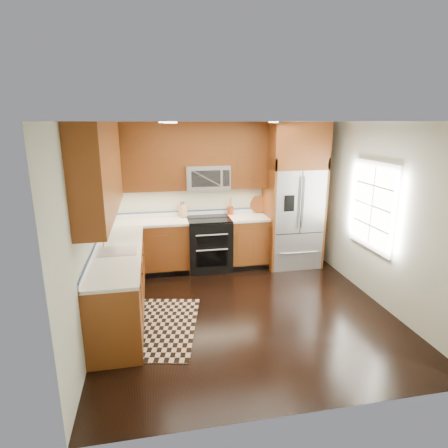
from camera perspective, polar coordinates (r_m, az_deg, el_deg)
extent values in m
plane|color=black|center=(5.47, 3.17, -13.01)|extent=(4.00, 4.00, 0.00)
cube|color=#B2B4A2|center=(6.90, -0.72, 4.49)|extent=(4.00, 0.02, 2.60)
cube|color=#B2B4A2|center=(4.91, -19.88, -0.93)|extent=(0.02, 4.00, 2.60)
cube|color=#B2B4A2|center=(5.81, 22.88, 1.20)|extent=(0.02, 4.00, 2.60)
cube|color=white|center=(5.94, 21.77, 2.60)|extent=(0.04, 1.10, 1.30)
cube|color=white|center=(5.93, 21.69, 2.60)|extent=(0.02, 0.95, 1.15)
cube|color=brown|center=(6.72, -11.36, -3.61)|extent=(1.37, 0.60, 0.90)
cube|color=brown|center=(6.93, 3.74, -2.75)|extent=(0.72, 0.60, 0.90)
cube|color=brown|center=(5.34, -15.53, -8.97)|extent=(0.60, 2.40, 0.90)
cube|color=white|center=(6.61, -5.15, 0.58)|extent=(2.85, 0.62, 0.04)
cube|color=white|center=(5.17, -15.90, -4.21)|extent=(0.62, 2.40, 0.04)
cube|color=brown|center=(6.58, -5.47, 8.52)|extent=(2.85, 0.33, 0.75)
cube|color=brown|center=(4.97, -18.21, 5.62)|extent=(0.33, 2.40, 0.75)
cube|color=brown|center=(6.53, -5.60, 13.54)|extent=(2.85, 0.33, 0.40)
cube|color=brown|center=(4.91, -18.78, 12.24)|extent=(0.33, 2.40, 0.40)
cube|color=black|center=(6.75, -2.29, -3.12)|extent=(0.76, 0.64, 0.92)
cube|color=black|center=(6.62, -2.33, 0.78)|extent=(0.76, 0.60, 0.02)
cube|color=black|center=(6.41, -1.87, -2.64)|extent=(0.55, 0.01, 0.18)
cube|color=black|center=(6.51, -1.85, -5.32)|extent=(0.55, 0.01, 0.28)
cylinder|color=#B2B2B7|center=(6.35, -1.85, -1.68)|extent=(0.55, 0.02, 0.02)
cylinder|color=#B2B2B7|center=(6.43, -1.82, -3.98)|extent=(0.55, 0.02, 0.02)
cube|color=#B2B2B7|center=(6.60, -2.57, 7.16)|extent=(0.76, 0.40, 0.42)
cube|color=black|center=(6.40, -2.76, 6.90)|extent=(0.50, 0.01, 0.28)
cube|color=#B2B2B7|center=(6.99, 10.39, 1.02)|extent=(0.90, 0.74, 1.80)
cube|color=black|center=(6.57, 11.71, 3.18)|extent=(0.01, 0.01, 1.08)
cube|color=black|center=(6.49, 9.92, 3.12)|extent=(0.18, 0.01, 0.28)
cube|color=brown|center=(6.81, 6.74, 1.66)|extent=(0.04, 0.74, 2.00)
cube|color=brown|center=(7.14, 13.95, 1.96)|extent=(0.04, 0.74, 2.00)
cube|color=brown|center=(6.79, 10.93, 11.71)|extent=(0.98, 0.74, 0.80)
cube|color=#B2B2B7|center=(5.16, -15.92, -3.89)|extent=(0.50, 0.42, 0.02)
cylinder|color=#B2B2B7|center=(5.35, -17.97, -1.91)|extent=(0.02, 0.02, 0.28)
torus|color=#B2B2B7|center=(5.24, -18.19, -0.70)|extent=(0.18, 0.02, 0.18)
cube|color=black|center=(5.15, -9.75, -15.13)|extent=(1.22, 1.70, 0.01)
cube|color=tan|center=(6.76, -6.32, 2.01)|extent=(0.15, 0.17, 0.22)
cylinder|color=maroon|center=(6.91, 0.97, 2.08)|extent=(0.14, 0.14, 0.15)
cylinder|color=brown|center=(7.08, 5.30, 1.83)|extent=(0.44, 0.44, 0.02)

